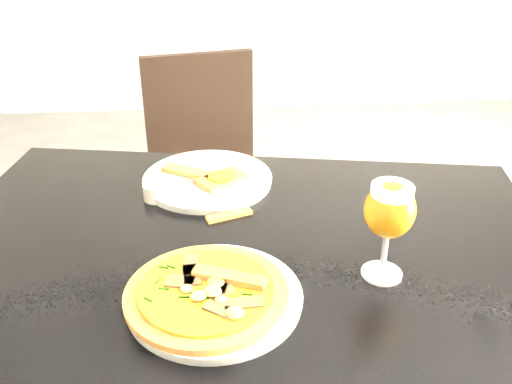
{
  "coord_description": "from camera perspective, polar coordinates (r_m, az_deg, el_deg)",
  "views": [
    {
      "loc": [
        -0.34,
        -0.7,
        1.37
      ],
      "look_at": [
        -0.26,
        0.28,
        0.83
      ],
      "focal_mm": 40.0,
      "sensor_mm": 36.0,
      "label": 1
    }
  ],
  "objects": [
    {
      "name": "dining_table",
      "position": [
        1.16,
        -1.54,
        -8.96
      ],
      "size": [
        1.32,
        0.99,
        0.75
      ],
      "rotation": [
        0.0,
        0.0,
        -0.17
      ],
      "color": "black",
      "rests_on": "ground"
    },
    {
      "name": "chair_far",
      "position": [
        1.98,
        -4.81,
        1.91
      ],
      "size": [
        0.47,
        0.47,
        0.86
      ],
      "rotation": [
        0.0,
        0.0,
        0.19
      ],
      "color": "black",
      "rests_on": "ground"
    },
    {
      "name": "plate_main",
      "position": [
        0.97,
        -4.17,
        -10.52
      ],
      "size": [
        0.4,
        0.4,
        0.02
      ],
      "primitive_type": "cylinder",
      "rotation": [
        0.0,
        0.0,
        -0.56
      ],
      "color": "silver",
      "rests_on": "dining_table"
    },
    {
      "name": "pizza",
      "position": [
        0.95,
        -4.9,
        -9.96
      ],
      "size": [
        0.27,
        0.27,
        0.03
      ],
      "rotation": [
        0.0,
        0.0,
        -0.69
      ],
      "color": "#9E5A26",
      "rests_on": "plate_main"
    },
    {
      "name": "plate_second",
      "position": [
        1.33,
        -4.86,
        1.24
      ],
      "size": [
        0.38,
        0.38,
        0.02
      ],
      "primitive_type": "cylinder",
      "rotation": [
        0.0,
        0.0,
        -0.37
      ],
      "color": "silver",
      "rests_on": "dining_table"
    },
    {
      "name": "crust_scraps",
      "position": [
        1.31,
        -4.56,
        1.55
      ],
      "size": [
        0.2,
        0.15,
        0.02
      ],
      "rotation": [
        0.0,
        0.0,
        -0.07
      ],
      "color": "#9E5A26",
      "rests_on": "plate_second"
    },
    {
      "name": "loose_crust",
      "position": [
        1.19,
        -2.7,
        -2.33
      ],
      "size": [
        0.1,
        0.05,
        0.01
      ],
      "primitive_type": "cube",
      "rotation": [
        0.0,
        0.0,
        0.34
      ],
      "color": "#9E5A26",
      "rests_on": "dining_table"
    },
    {
      "name": "sauce_cup",
      "position": [
        1.27,
        -10.01,
        0.11
      ],
      "size": [
        0.05,
        0.05,
        0.04
      ],
      "color": "silver",
      "rests_on": "dining_table"
    },
    {
      "name": "beer_glass",
      "position": [
        0.98,
        13.23,
        -1.85
      ],
      "size": [
        0.09,
        0.09,
        0.18
      ],
      "color": "silver",
      "rests_on": "dining_table"
    }
  ]
}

